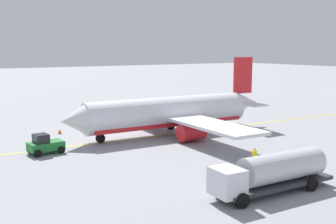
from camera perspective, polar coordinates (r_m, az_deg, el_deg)
name	(u,v)px	position (r m, az deg, el deg)	size (l,w,h in m)	color
ground_plane	(168,135)	(54.38, 0.00, -3.13)	(400.00, 400.00, 0.00)	#939399
airplane	(171,113)	(54.10, 0.41, -0.17)	(29.62, 30.55, 9.97)	white
fuel_tanker	(272,172)	(33.43, 14.17, -7.98)	(11.14, 3.19, 3.15)	#2D2D33
pushback_tug	(45,145)	(46.33, -16.62, -4.32)	(3.78, 2.63, 2.20)	#196B28
refueling_worker	(254,157)	(41.06, 11.83, -6.08)	(0.53, 0.62, 1.71)	navy
safety_cone_nose	(60,131)	(56.60, -14.69, -2.61)	(0.58, 0.58, 0.64)	#F2590F
taxi_line_marking	(168,134)	(54.38, 0.00, -3.12)	(68.58, 0.30, 0.01)	yellow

